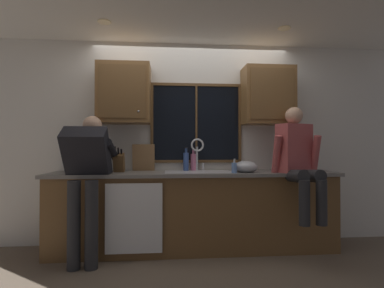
# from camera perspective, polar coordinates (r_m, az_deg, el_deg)

# --- Properties ---
(back_wall) EXTENTS (5.69, 0.12, 2.55)m
(back_wall) POSITION_cam_1_polar(r_m,az_deg,el_deg) (3.85, -0.08, 0.29)
(back_wall) COLOR silver
(back_wall) RESTS_ON floor
(ceiling_downlight_left) EXTENTS (0.14, 0.14, 0.01)m
(ceiling_downlight_left) POSITION_cam_1_polar(r_m,az_deg,el_deg) (3.51, -16.59, 21.68)
(ceiling_downlight_left) COLOR #FFEAB2
(ceiling_downlight_right) EXTENTS (0.14, 0.14, 0.01)m
(ceiling_downlight_right) POSITION_cam_1_polar(r_m,az_deg,el_deg) (3.69, 17.42, 20.56)
(ceiling_downlight_right) COLOR #FFEAB2
(window_glass) EXTENTS (1.10, 0.02, 0.95)m
(window_glass) POSITION_cam_1_polar(r_m,az_deg,el_deg) (3.80, 0.84, 4.08)
(window_glass) COLOR black
(window_frame_top) EXTENTS (1.17, 0.02, 0.04)m
(window_frame_top) POSITION_cam_1_polar(r_m,az_deg,el_deg) (3.87, 0.85, 11.38)
(window_frame_top) COLOR brown
(window_frame_bottom) EXTENTS (1.17, 0.02, 0.04)m
(window_frame_bottom) POSITION_cam_1_polar(r_m,az_deg,el_deg) (3.78, 0.85, -3.36)
(window_frame_bottom) COLOR brown
(window_frame_left) EXTENTS (0.03, 0.02, 0.95)m
(window_frame_left) POSITION_cam_1_polar(r_m,az_deg,el_deg) (3.78, -7.76, 4.12)
(window_frame_left) COLOR brown
(window_frame_right) EXTENTS (0.03, 0.02, 0.95)m
(window_frame_right) POSITION_cam_1_polar(r_m,az_deg,el_deg) (3.89, 9.21, 3.98)
(window_frame_right) COLOR brown
(window_mullion_center) EXTENTS (0.02, 0.02, 0.95)m
(window_mullion_center) POSITION_cam_1_polar(r_m,az_deg,el_deg) (3.79, 0.86, 4.09)
(window_mullion_center) COLOR brown
(lower_cabinet_run) EXTENTS (3.29, 0.58, 0.88)m
(lower_cabinet_run) POSITION_cam_1_polar(r_m,az_deg,el_deg) (3.59, 0.40, -13.06)
(lower_cabinet_run) COLOR brown
(lower_cabinet_run) RESTS_ON floor
(countertop) EXTENTS (3.35, 0.62, 0.04)m
(countertop) POSITION_cam_1_polar(r_m,az_deg,el_deg) (3.50, 0.43, -5.75)
(countertop) COLOR slate
(countertop) RESTS_ON lower_cabinet_run
(dishwasher_front) EXTENTS (0.60, 0.02, 0.74)m
(dishwasher_front) POSITION_cam_1_polar(r_m,az_deg,el_deg) (3.28, -11.16, -13.92)
(dishwasher_front) COLOR white
(upper_cabinet_left) EXTENTS (0.63, 0.36, 0.72)m
(upper_cabinet_left) POSITION_cam_1_polar(r_m,az_deg,el_deg) (3.71, -12.97, 9.45)
(upper_cabinet_left) COLOR brown
(upper_cabinet_right) EXTENTS (0.63, 0.36, 0.72)m
(upper_cabinet_right) POSITION_cam_1_polar(r_m,az_deg,el_deg) (3.88, 14.47, 8.99)
(upper_cabinet_right) COLOR brown
(sink) EXTENTS (0.80, 0.46, 0.21)m
(sink) POSITION_cam_1_polar(r_m,az_deg,el_deg) (3.52, 1.32, -6.99)
(sink) COLOR #B7B7BC
(sink) RESTS_ON lower_cabinet_run
(faucet) EXTENTS (0.18, 0.09, 0.40)m
(faucet) POSITION_cam_1_polar(r_m,az_deg,el_deg) (3.68, 1.13, -1.24)
(faucet) COLOR silver
(faucet) RESTS_ON countertop
(person_standing) EXTENTS (0.53, 0.69, 1.56)m
(person_standing) POSITION_cam_1_polar(r_m,az_deg,el_deg) (3.28, -19.67, -4.95)
(person_standing) COLOR #262628
(person_standing) RESTS_ON floor
(person_sitting_on_counter) EXTENTS (0.54, 0.66, 1.26)m
(person_sitting_on_counter) POSITION_cam_1_polar(r_m,az_deg,el_deg) (3.53, 19.81, -2.35)
(person_sitting_on_counter) COLOR #262628
(person_sitting_on_counter) RESTS_ON countertop
(knife_block) EXTENTS (0.12, 0.18, 0.32)m
(knife_block) POSITION_cam_1_polar(r_m,az_deg,el_deg) (3.57, -13.94, -3.56)
(knife_block) COLOR brown
(knife_block) RESTS_ON countertop
(cutting_board) EXTENTS (0.27, 0.09, 0.33)m
(cutting_board) POSITION_cam_1_polar(r_m,az_deg,el_deg) (3.71, -9.36, -2.62)
(cutting_board) COLOR #997047
(cutting_board) RESTS_ON countertop
(mixing_bowl) EXTENTS (0.28, 0.28, 0.14)m
(mixing_bowl) POSITION_cam_1_polar(r_m,az_deg,el_deg) (3.50, 10.31, -4.38)
(mixing_bowl) COLOR #B7B7BC
(mixing_bowl) RESTS_ON countertop
(soap_dispenser) EXTENTS (0.06, 0.07, 0.16)m
(soap_dispenser) POSITION_cam_1_polar(r_m,az_deg,el_deg) (3.37, 8.17, -4.53)
(soap_dispenser) COLOR #668CCC
(soap_dispenser) RESTS_ON countertop
(bottle_green_glass) EXTENTS (0.07, 0.07, 0.29)m
(bottle_green_glass) POSITION_cam_1_polar(r_m,az_deg,el_deg) (3.65, -1.17, -3.33)
(bottle_green_glass) COLOR #334C8C
(bottle_green_glass) RESTS_ON countertop
(bottle_tall_clear) EXTENTS (0.07, 0.07, 0.27)m
(bottle_tall_clear) POSITION_cam_1_polar(r_m,az_deg,el_deg) (3.73, 0.26, -3.40)
(bottle_tall_clear) COLOR pink
(bottle_tall_clear) RESTS_ON countertop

